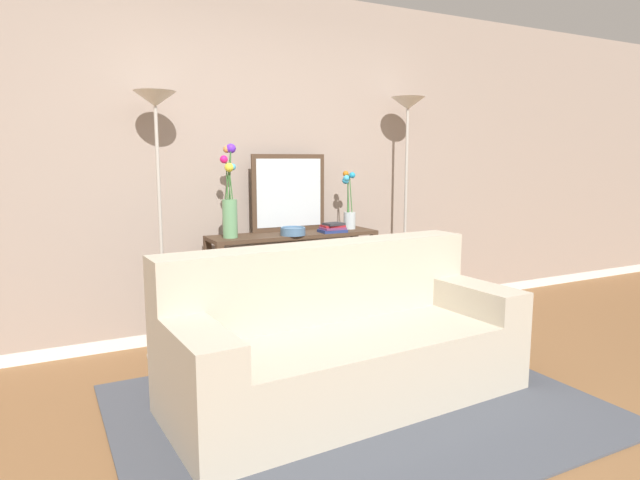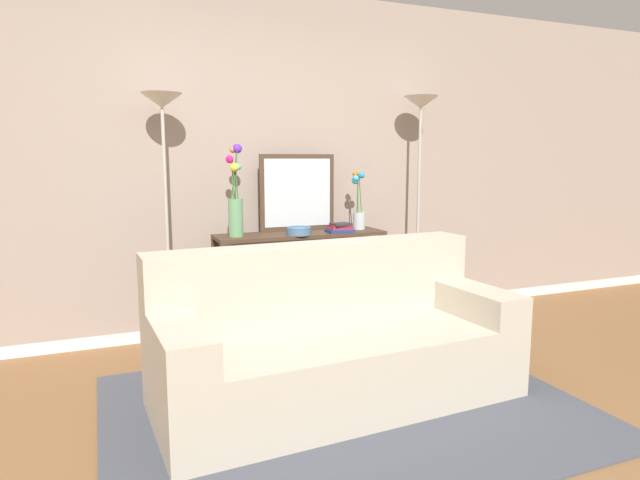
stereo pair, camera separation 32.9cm
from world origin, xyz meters
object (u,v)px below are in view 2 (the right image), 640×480
(floor_lamp_left, at_px, (164,151))
(book_row_under_console, at_px, (256,334))
(book_stack, at_px, (340,228))
(vase_short_flowers, at_px, (358,208))
(console_table, at_px, (301,265))
(vase_tall_flowers, at_px, (235,203))
(wall_mirror, at_px, (298,193))
(floor_lamp_right, at_px, (420,146))
(couch, at_px, (334,346))
(fruit_bowl, at_px, (299,231))

(floor_lamp_left, distance_m, book_row_under_console, 1.52)
(book_stack, bearing_deg, vase_short_flowers, 29.78)
(book_stack, bearing_deg, floor_lamp_left, 175.00)
(console_table, xyz_separation_m, vase_tall_flowers, (-0.51, -0.02, 0.50))
(console_table, distance_m, wall_mirror, 0.57)
(vase_tall_flowers, bearing_deg, floor_lamp_left, 176.28)
(wall_mirror, distance_m, vase_tall_flowers, 0.56)
(console_table, distance_m, book_row_under_console, 0.63)
(floor_lamp_right, height_order, wall_mirror, floor_lamp_right)
(couch, bearing_deg, vase_tall_flowers, 104.51)
(floor_lamp_left, xyz_separation_m, book_stack, (1.28, -0.11, -0.58))
(book_stack, bearing_deg, console_table, 161.06)
(vase_tall_flowers, distance_m, vase_short_flowers, 1.02)
(vase_short_flowers, distance_m, book_stack, 0.29)
(couch, relative_size, floor_lamp_right, 1.11)
(fruit_bowl, bearing_deg, vase_tall_flowers, 169.18)
(floor_lamp_right, height_order, book_stack, floor_lamp_right)
(console_table, xyz_separation_m, wall_mirror, (0.03, 0.14, 0.56))
(vase_tall_flowers, xyz_separation_m, fruit_bowl, (0.46, -0.09, -0.22))
(console_table, bearing_deg, couch, -100.79)
(console_table, relative_size, fruit_bowl, 7.07)
(floor_lamp_left, distance_m, book_stack, 1.41)
(floor_lamp_left, bearing_deg, book_row_under_console, -1.25)
(book_stack, height_order, book_row_under_console, book_stack)
(book_stack, bearing_deg, floor_lamp_right, 8.29)
(console_table, height_order, wall_mirror, wall_mirror)
(floor_lamp_right, bearing_deg, vase_short_flowers, 178.78)
(floor_lamp_left, height_order, book_stack, floor_lamp_left)
(floor_lamp_left, bearing_deg, wall_mirror, 7.21)
(console_table, relative_size, wall_mirror, 2.14)
(fruit_bowl, height_order, book_stack, book_stack)
(wall_mirror, bearing_deg, fruit_bowl, -108.19)
(vase_tall_flowers, bearing_deg, book_row_under_console, 7.07)
(fruit_bowl, xyz_separation_m, book_stack, (0.34, 0.01, 0.00))
(floor_lamp_right, bearing_deg, floor_lamp_left, 180.00)
(console_table, bearing_deg, wall_mirror, 79.47)
(console_table, height_order, book_row_under_console, console_table)
(vase_short_flowers, bearing_deg, fruit_bowl, -166.87)
(wall_mirror, bearing_deg, floor_lamp_right, -7.14)
(floor_lamp_left, distance_m, vase_short_flowers, 1.56)
(fruit_bowl, relative_size, book_stack, 0.92)
(console_table, relative_size, book_row_under_console, 3.76)
(wall_mirror, bearing_deg, vase_tall_flowers, -163.34)
(vase_short_flowers, bearing_deg, vase_tall_flowers, -177.55)
(console_table, xyz_separation_m, book_stack, (0.29, -0.10, 0.29))
(fruit_bowl, distance_m, book_row_under_console, 0.86)
(book_row_under_console, bearing_deg, wall_mirror, 19.98)
(couch, relative_size, console_table, 1.58)
(couch, xyz_separation_m, vase_short_flowers, (0.72, 1.17, 0.67))
(floor_lamp_right, xyz_separation_m, vase_short_flowers, (-0.55, 0.01, -0.49))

